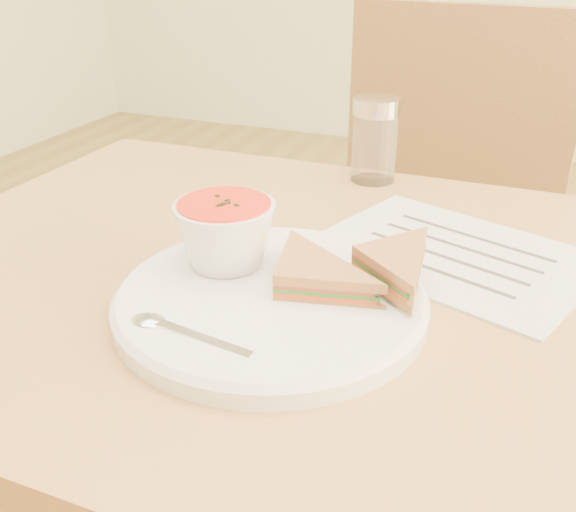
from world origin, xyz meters
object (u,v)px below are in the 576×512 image
at_px(plate, 271,302).
at_px(condiment_shaker, 375,140).
at_px(chair_far, 413,291).
at_px(soup_bowl, 226,237).

distance_m(plate, condiment_shaker, 0.40).
bearing_deg(chair_far, plate, 91.17).
distance_m(soup_bowl, condiment_shaker, 0.36).
relative_size(plate, soup_bowl, 2.94).
height_order(plate, soup_bowl, soup_bowl).
xyz_separation_m(chair_far, plate, (-0.04, -0.56, 0.28)).
bearing_deg(soup_bowl, chair_far, 78.55).
distance_m(chair_far, condiment_shaker, 0.37).
height_order(plate, condiment_shaker, condiment_shaker).
relative_size(plate, condiment_shaker, 2.49).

